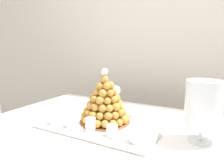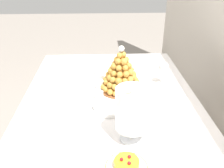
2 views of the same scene
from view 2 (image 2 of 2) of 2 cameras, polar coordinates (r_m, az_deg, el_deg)
The scene contains 12 objects.
buffet_table at distance 1.44m, azimuth -0.26°, elevation -8.03°, with size 1.56×1.02×0.73m.
serving_tray at distance 1.51m, azimuth 0.34°, elevation -1.31°, with size 0.59×0.34×0.02m.
croquembouche at distance 1.46m, azimuth 2.10°, elevation 2.51°, with size 0.26×0.26×0.28m.
dessert_cup_left at distance 1.69m, azimuth -3.22°, elevation 3.13°, with size 0.05×0.05×0.06m.
dessert_cup_mid_left at distance 1.59m, azimuth -2.84°, elevation 1.41°, with size 0.06×0.06×0.05m.
dessert_cup_centre at distance 1.49m, azimuth -2.79°, elevation -0.32°, with size 0.05×0.05×0.06m.
dessert_cup_mid_right at distance 1.40m, azimuth -3.03°, elevation -2.73°, with size 0.05×0.05×0.05m.
dessert_cup_right at distance 1.30m, azimuth -2.94°, elevation -5.04°, with size 0.06×0.06×0.06m.
creme_brulee_ramekin at distance 1.69m, azimuth 1.88°, elevation 2.60°, with size 0.10×0.10×0.02m.
macaron_goblet at distance 1.05m, azimuth 4.66°, elevation -5.84°, with size 0.15×0.15×0.26m.
fruit_tart_plate at distance 1.00m, azimuth 3.39°, elevation -18.31°, with size 0.17×0.17×0.05m.
wine_glass at distance 1.58m, azimuth 11.91°, elevation 3.68°, with size 0.07×0.07×0.15m.
Camera 2 is at (1.16, -0.05, 1.47)m, focal length 39.47 mm.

